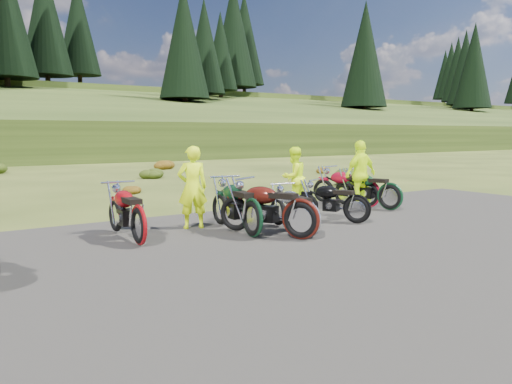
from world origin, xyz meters
TOP-DOWN VIEW (x-y plane):
  - ground at (0.00, 0.00)m, footprint 300.00×300.00m
  - gravel_pad at (0.00, -2.00)m, footprint 20.00×12.00m
  - conifer_23 at (3.00, 62.00)m, footprint 7.48×7.48m
  - conifer_24 at (9.00, 68.00)m, footprint 7.04×7.04m
  - conifer_25 at (15.00, 74.00)m, footprint 6.60×6.60m
  - conifer_26 at (21.00, 49.00)m, footprint 6.16×6.16m
  - conifer_27 at (27.00, 55.00)m, footprint 5.72×5.72m
  - conifer_28 at (33.00, 61.00)m, footprint 5.28×5.28m
  - conifer_29 at (39.00, 67.00)m, footprint 7.92×7.92m
  - conifer_30 at (45.00, 73.00)m, footprint 7.48×7.48m
  - conifer_31 at (51.00, 48.00)m, footprint 7.04×7.04m
  - conifer_32 at (57.00, 54.00)m, footprint 6.60×6.60m
  - conifer_33 at (63.00, 60.00)m, footprint 6.16×6.16m
  - conifer_34 at (69.00, 66.00)m, footprint 5.72×5.72m
  - conifer_35 at (75.00, 72.00)m, footprint 5.28×5.28m
  - conifer_36 at (81.00, 78.00)m, footprint 7.92×7.92m
  - conifer_37 at (87.00, 53.00)m, footprint 7.48×7.48m
  - conifer_38 at (93.00, 59.00)m, footprint 7.04×7.04m
  - conifer_39 at (99.00, 65.00)m, footprint 6.60×6.60m
  - conifer_40 at (105.00, 71.00)m, footprint 6.16×6.16m
  - conifer_41 at (111.00, 77.00)m, footprint 5.72×5.72m
  - shrub_4 at (-0.40, 9.20)m, footprint 0.77×0.77m
  - shrub_5 at (2.50, 14.50)m, footprint 1.03×1.03m
  - shrub_6 at (5.40, 19.80)m, footprint 1.30×1.30m
  - shrub_7 at (8.30, 7.10)m, footprint 1.56×1.56m
  - shrub_8 at (11.20, 12.40)m, footprint 0.77×0.77m
  - motorcycle_1 at (-3.13, 1.10)m, footprint 0.78×2.20m
  - motorcycle_2 at (-0.97, 0.50)m, footprint 0.94×2.32m
  - motorcycle_3 at (0.08, -0.06)m, footprint 0.84×2.01m
  - motorcycle_4 at (-0.28, -0.19)m, footprint 1.70×2.42m
  - motorcycle_5 at (1.93, 0.47)m, footprint 1.41×2.02m
  - motorcycle_6 at (4.00, 2.10)m, footprint 1.33×2.34m
  - motorcycle_7 at (4.13, 1.41)m, footprint 1.25×2.26m
  - person_middle at (-1.52, 2.08)m, footprint 0.75×0.59m
  - person_right_a at (2.30, 3.34)m, footprint 0.92×0.76m
  - person_right_b at (3.76, 2.18)m, footprint 1.13×0.51m

SIDE VIEW (x-z plane):
  - ground at x=0.00m, z-range 0.00..0.00m
  - gravel_pad at x=0.00m, z-range -0.02..0.02m
  - motorcycle_1 at x=-3.13m, z-range -0.57..0.57m
  - motorcycle_2 at x=-0.97m, z-range -0.59..0.59m
  - motorcycle_3 at x=0.08m, z-range -0.51..0.51m
  - motorcycle_4 at x=-0.28m, z-range -0.61..0.61m
  - motorcycle_5 at x=1.93m, z-range -0.51..0.51m
  - motorcycle_6 at x=4.00m, z-range -0.58..0.58m
  - motorcycle_7 at x=4.13m, z-range -0.56..0.56m
  - shrub_4 at x=-0.40m, z-range 0.00..0.45m
  - shrub_8 at x=11.20m, z-range 0.00..0.45m
  - shrub_5 at x=2.50m, z-range 0.00..0.61m
  - shrub_6 at x=5.40m, z-range 0.00..0.77m
  - shrub_7 at x=8.30m, z-range 0.00..0.92m
  - person_right_a at x=2.30m, z-range 0.00..1.72m
  - person_middle at x=-1.52m, z-range 0.00..1.83m
  - person_right_b at x=3.76m, z-range 0.00..1.90m
  - conifer_26 at x=21.00m, z-range 5.37..21.37m
  - conifer_27 at x=27.00m, z-range 6.56..21.56m
  - conifer_31 at x=51.00m, z-range 5.18..23.18m
  - conifer_28 at x=33.00m, z-range 7.76..21.76m
  - conifer_32 at x=57.00m, z-range 6.37..23.37m
  - conifer_33 at x=63.00m, z-range 7.56..23.56m
  - conifer_37 at x=87.00m, z-range 6.17..25.17m
  - conifer_34 at x=69.00m, z-range 8.76..23.76m
  - conifer_38 at x=93.00m, z-range 7.37..25.37m
  - conifer_35 at x=75.00m, z-range 9.95..23.95m
  - conifer_39 at x=99.00m, z-range 8.56..25.56m
  - conifer_23 at x=3.00m, z-range 7.97..26.97m
  - conifer_41 at x=111.00m, z-range 10.15..25.15m
  - conifer_40 at x=105.00m, z-range 9.76..25.76m
  - conifer_24 at x=9.00m, z-range 9.16..27.16m
  - conifer_25 at x=15.00m, z-range 10.16..27.16m
  - conifer_29 at x=39.00m, z-range 8.97..28.97m
  - conifer_30 at x=45.00m, z-range 10.16..29.16m
  - conifer_36 at x=81.00m, z-range 10.16..30.16m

